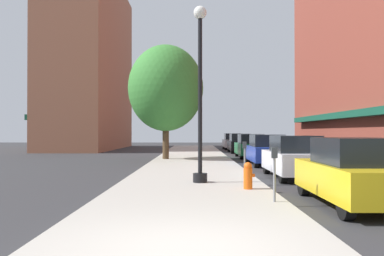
{
  "coord_description": "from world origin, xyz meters",
  "views": [
    {
      "loc": [
        0.13,
        -5.84,
        1.8
      ],
      "look_at": [
        -0.06,
        22.39,
        2.08
      ],
      "focal_mm": 37.73,
      "sensor_mm": 36.0,
      "label": 1
    }
  ],
  "objects": [
    {
      "name": "parking_meter_far",
      "position": [
        2.05,
        3.87,
        0.95
      ],
      "size": [
        0.14,
        0.09,
        1.31
      ],
      "color": "slate",
      "rests_on": "sidewalk_slab"
    },
    {
      "name": "building_far_background",
      "position": [
        -11.01,
        37.0,
        8.9
      ],
      "size": [
        6.8,
        18.0,
        17.83
      ],
      "color": "#9E6047",
      "rests_on": "ground"
    },
    {
      "name": "ground_plane",
      "position": [
        4.0,
        18.0,
        0.0
      ],
      "size": [
        90.0,
        90.0,
        0.0
      ],
      "primitive_type": "plane",
      "color": "#2D2D30"
    },
    {
      "name": "car_yellow",
      "position": [
        4.0,
        3.96,
        0.81
      ],
      "size": [
        1.8,
        4.3,
        1.66
      ],
      "rotation": [
        0.0,
        0.0,
        -0.01
      ],
      "color": "black",
      "rests_on": "ground"
    },
    {
      "name": "car_blue",
      "position": [
        4.0,
        15.94,
        0.81
      ],
      "size": [
        1.8,
        4.3,
        1.66
      ],
      "rotation": [
        0.0,
        0.0,
        0.02
      ],
      "color": "black",
      "rests_on": "ground"
    },
    {
      "name": "car_silver",
      "position": [
        4.0,
        35.59,
        0.81
      ],
      "size": [
        1.8,
        4.3,
        1.66
      ],
      "rotation": [
        0.0,
        0.0,
        0.03
      ],
      "color": "black",
      "rests_on": "ground"
    },
    {
      "name": "parking_meter_near",
      "position": [
        2.05,
        9.66,
        0.95
      ],
      "size": [
        0.14,
        0.09,
        1.31
      ],
      "color": "slate",
      "rests_on": "sidewalk_slab"
    },
    {
      "name": "car_green",
      "position": [
        4.0,
        22.17,
        0.81
      ],
      "size": [
        1.8,
        4.3,
        1.66
      ],
      "rotation": [
        0.0,
        0.0,
        -0.01
      ],
      "color": "black",
      "rests_on": "ground"
    },
    {
      "name": "tree_near",
      "position": [
        -1.68,
        19.34,
        4.54
      ],
      "size": [
        4.69,
        4.69,
        7.13
      ],
      "color": "#4C3823",
      "rests_on": "sidewalk_slab"
    },
    {
      "name": "lamppost",
      "position": [
        0.31,
        7.61,
        3.2
      ],
      "size": [
        0.48,
        0.48,
        5.9
      ],
      "color": "black",
      "rests_on": "sidewalk_slab"
    },
    {
      "name": "car_black",
      "position": [
        4.0,
        29.0,
        0.81
      ],
      "size": [
        1.8,
        4.3,
        1.66
      ],
      "rotation": [
        0.0,
        0.0,
        -0.01
      ],
      "color": "black",
      "rests_on": "ground"
    },
    {
      "name": "fire_hydrant",
      "position": [
        1.7,
        6.04,
        0.52
      ],
      "size": [
        0.33,
        0.26,
        0.79
      ],
      "color": "#E05614",
      "rests_on": "sidewalk_slab"
    },
    {
      "name": "car_white",
      "position": [
        4.0,
        9.86,
        0.81
      ],
      "size": [
        1.8,
        4.3,
        1.66
      ],
      "rotation": [
        0.0,
        0.0,
        -0.04
      ],
      "color": "black",
      "rests_on": "ground"
    },
    {
      "name": "sidewalk_slab",
      "position": [
        0.0,
        19.0,
        0.06
      ],
      "size": [
        4.8,
        50.0,
        0.12
      ],
      "primitive_type": "cube",
      "color": "#A8A399",
      "rests_on": "ground"
    }
  ]
}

